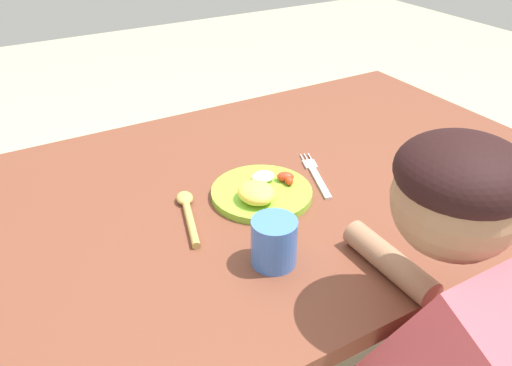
# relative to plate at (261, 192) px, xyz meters

# --- Properties ---
(dining_table) EXTENTS (1.50, 0.90, 0.69)m
(dining_table) POSITION_rel_plate_xyz_m (0.02, 0.04, -0.09)
(dining_table) COLOR brown
(dining_table) RESTS_ON ground_plane
(plate) EXTENTS (0.22, 0.22, 0.05)m
(plate) POSITION_rel_plate_xyz_m (0.00, 0.00, 0.00)
(plate) COLOR #84C935
(plate) RESTS_ON dining_table
(fork) EXTENTS (0.09, 0.20, 0.01)m
(fork) POSITION_rel_plate_xyz_m (0.15, 0.01, -0.01)
(fork) COLOR silver
(fork) RESTS_ON dining_table
(spoon) EXTENTS (0.08, 0.19, 0.02)m
(spoon) POSITION_rel_plate_xyz_m (-0.16, 0.02, -0.01)
(spoon) COLOR tan
(spoon) RESTS_ON dining_table
(drinking_cup) EXTENTS (0.08, 0.08, 0.09)m
(drinking_cup) POSITION_rel_plate_xyz_m (-0.09, -0.19, 0.03)
(drinking_cup) COLOR #4377D7
(drinking_cup) RESTS_ON dining_table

